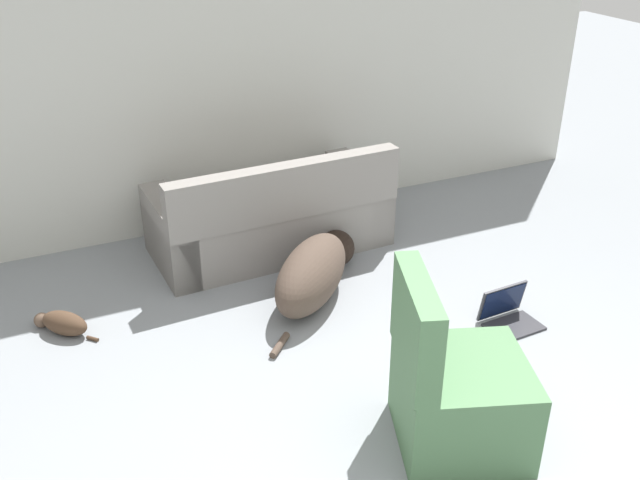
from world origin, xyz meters
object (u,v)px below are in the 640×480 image
at_px(laptop_open, 507,311).
at_px(side_chair, 455,391).
at_px(dog, 315,271).
at_px(cat, 62,323).
at_px(couch, 271,218).

xyz_separation_m(laptop_open, side_chair, (-0.94, -0.76, 0.24)).
bearing_deg(laptop_open, side_chair, -143.98).
bearing_deg(laptop_open, dog, 138.35).
height_order(cat, laptop_open, laptop_open).
relative_size(dog, side_chair, 1.15).
relative_size(couch, side_chair, 1.88).
bearing_deg(couch, cat, 15.39).
bearing_deg(dog, laptop_open, -84.95).
height_order(dog, laptop_open, dog).
bearing_deg(laptop_open, couch, 119.84).
relative_size(cat, side_chair, 0.42).
distance_m(laptop_open, side_chair, 1.23).
xyz_separation_m(dog, laptop_open, (1.01, -0.81, -0.12)).
xyz_separation_m(dog, side_chair, (0.07, -1.57, 0.11)).
height_order(couch, dog, couch).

